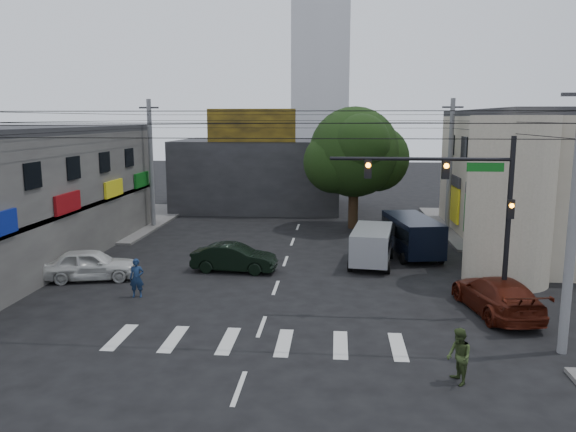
# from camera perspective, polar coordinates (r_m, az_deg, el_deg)

# --- Properties ---
(ground) EXTENTS (160.00, 160.00, 0.00)m
(ground) POSITION_cam_1_polar(r_m,az_deg,el_deg) (24.69, -1.76, -8.67)
(ground) COLOR black
(ground) RESTS_ON ground
(sidewalk_far_left) EXTENTS (16.00, 16.00, 0.15)m
(sidewalk_far_left) POSITION_cam_1_polar(r_m,az_deg,el_deg) (46.83, -21.45, -0.36)
(sidewalk_far_left) COLOR #514F4C
(sidewalk_far_left) RESTS_ON ground
(sidewalk_far_right) EXTENTS (16.00, 16.00, 0.15)m
(sidewalk_far_right) POSITION_cam_1_polar(r_m,az_deg,el_deg) (44.64, 24.83, -1.07)
(sidewalk_far_right) COLOR #514F4C
(sidewalk_far_right) RESTS_ON ground
(corner_column) EXTENTS (4.00, 4.00, 8.00)m
(corner_column) POSITION_cam_1_polar(r_m,az_deg,el_deg) (28.71, 21.58, 1.47)
(corner_column) COLOR gray
(corner_column) RESTS_ON ground
(building_far) EXTENTS (14.00, 10.00, 6.00)m
(building_far) POSITION_cam_1_polar(r_m,az_deg,el_deg) (49.94, -2.85, 4.30)
(building_far) COLOR #232326
(building_far) RESTS_ON ground
(billboard) EXTENTS (7.00, 0.30, 2.60)m
(billboard) POSITION_cam_1_polar(r_m,az_deg,el_deg) (44.85, -3.76, 9.16)
(billboard) COLOR olive
(billboard) RESTS_ON building_far
(tower_distant) EXTENTS (9.00, 9.00, 44.00)m
(tower_distant) POSITION_cam_1_polar(r_m,az_deg,el_deg) (94.34, 3.41, 18.50)
(tower_distant) COLOR silver
(tower_distant) RESTS_ON ground
(street_tree) EXTENTS (6.40, 6.40, 8.70)m
(street_tree) POSITION_cam_1_polar(r_m,az_deg,el_deg) (40.32, 6.75, 6.44)
(street_tree) COLOR black
(street_tree) RESTS_ON ground
(traffic_gantry) EXTENTS (7.10, 0.35, 7.20)m
(traffic_gantry) POSITION_cam_1_polar(r_m,az_deg,el_deg) (23.00, 17.62, 1.86)
(traffic_gantry) COLOR black
(traffic_gantry) RESTS_ON ground
(utility_pole_near_right) EXTENTS (0.32, 0.32, 9.20)m
(utility_pole_near_right) POSITION_cam_1_polar(r_m,az_deg,el_deg) (20.52, 27.00, -0.33)
(utility_pole_near_right) COLOR #59595B
(utility_pole_near_right) RESTS_ON ground
(utility_pole_far_left) EXTENTS (0.32, 0.32, 9.20)m
(utility_pole_far_left) POSITION_cam_1_polar(r_m,az_deg,el_deg) (41.55, -13.73, 5.12)
(utility_pole_far_left) COLOR #59595B
(utility_pole_far_left) RESTS_ON ground
(utility_pole_far_right) EXTENTS (0.32, 0.32, 9.20)m
(utility_pole_far_right) POSITION_cam_1_polar(r_m,az_deg,el_deg) (40.12, 16.12, 4.85)
(utility_pole_far_right) COLOR #59595B
(utility_pole_far_right) RESTS_ON ground
(dark_sedan) EXTENTS (2.22, 4.61, 1.44)m
(dark_sedan) POSITION_cam_1_polar(r_m,az_deg,el_deg) (29.32, -5.48, -4.24)
(dark_sedan) COLOR black
(dark_sedan) RESTS_ON ground
(white_compact) EXTENTS (3.82, 5.33, 1.54)m
(white_compact) POSITION_cam_1_polar(r_m,az_deg,el_deg) (29.35, -19.43, -4.66)
(white_compact) COLOR beige
(white_compact) RESTS_ON ground
(maroon_sedan) EXTENTS (3.96, 6.02, 1.53)m
(maroon_sedan) POSITION_cam_1_polar(r_m,az_deg,el_deg) (24.54, 20.41, -7.54)
(maroon_sedan) COLOR #411209
(maroon_sedan) RESTS_ON ground
(silver_minivan) EXTENTS (5.19, 3.23, 2.00)m
(silver_minivan) POSITION_cam_1_polar(r_m,az_deg,el_deg) (30.72, 8.50, -3.11)
(silver_minivan) COLOR #989AA0
(silver_minivan) RESTS_ON ground
(navy_van) EXTENTS (6.33, 4.10, 2.23)m
(navy_van) POSITION_cam_1_polar(r_m,az_deg,el_deg) (33.16, 12.47, -2.07)
(navy_van) COLOR black
(navy_van) RESTS_ON ground
(traffic_officer) EXTENTS (0.73, 0.56, 1.74)m
(traffic_officer) POSITION_cam_1_polar(r_m,az_deg,el_deg) (25.91, -15.11, -6.11)
(traffic_officer) COLOR #142748
(traffic_officer) RESTS_ON ground
(pedestrian_olive) EXTENTS (1.12, 1.01, 1.71)m
(pedestrian_olive) POSITION_cam_1_polar(r_m,az_deg,el_deg) (17.97, 16.98, -13.49)
(pedestrian_olive) COLOR #2E3D1C
(pedestrian_olive) RESTS_ON ground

